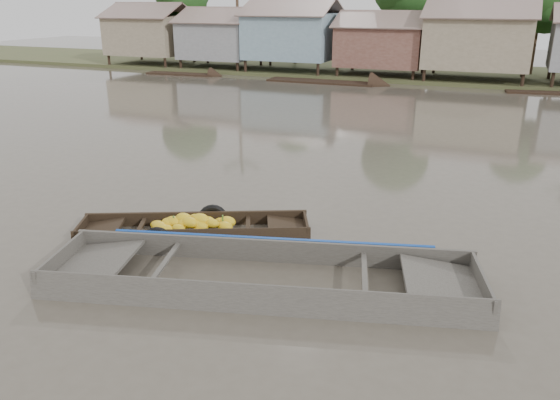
% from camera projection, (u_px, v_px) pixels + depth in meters
% --- Properties ---
extents(ground, '(120.00, 120.00, 0.00)m').
position_uv_depth(ground, '(250.00, 255.00, 11.75)').
color(ground, '#51493E').
rests_on(ground, ground).
extents(riverbank, '(120.00, 12.47, 10.22)m').
position_uv_depth(riverbank, '(489.00, 33.00, 37.26)').
color(riverbank, '#384723').
rests_on(riverbank, ground).
extents(banana_boat, '(5.37, 3.40, 0.76)m').
position_uv_depth(banana_boat, '(192.00, 229.00, 12.72)').
color(banana_boat, black).
rests_on(banana_boat, ground).
extents(viewer_boat, '(8.55, 4.25, 0.67)m').
position_uv_depth(viewer_boat, '(263.00, 281.00, 10.51)').
color(viewer_boat, '#3C3833').
rests_on(viewer_boat, ground).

